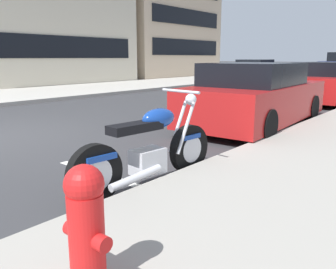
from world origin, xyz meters
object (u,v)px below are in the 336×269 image
parked_motorcycle (149,151)px  fire_hydrant (86,223)px  parked_car_across_street (256,97)px  car_opposite_curb (253,72)px  parked_car_at_intersection (326,83)px

parked_motorcycle → fire_hydrant: parked_motorcycle is taller
parked_car_across_street → car_opposite_curb: (13.05, 6.56, -0.00)m
parked_car_across_street → car_opposite_curb: bearing=23.8°
parked_car_at_intersection → car_opposite_curb: car_opposite_curb is taller
parked_car_across_street → parked_car_at_intersection: 5.59m
parked_motorcycle → car_opposite_curb: bearing=28.1°
parked_car_at_intersection → fire_hydrant: 11.83m
fire_hydrant → parked_car_at_intersection: bearing=9.8°
parked_motorcycle → fire_hydrant: 2.11m
parked_car_across_street → fire_hydrant: 6.35m
parked_car_across_street → fire_hydrant: size_ratio=5.76×
parked_car_across_street → car_opposite_curb: 14.60m
parked_car_at_intersection → car_opposite_curb: size_ratio=1.00×
parked_motorcycle → parked_car_across_street: 4.35m
parked_motorcycle → parked_car_at_intersection: (9.88, 0.88, 0.22)m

